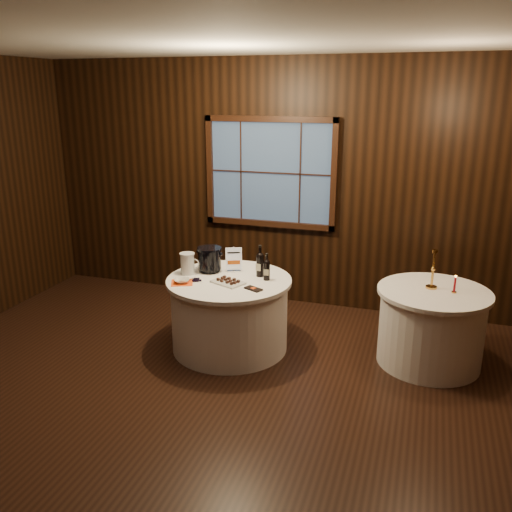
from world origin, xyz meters
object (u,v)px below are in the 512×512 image
(sign_stand, at_px, (234,263))
(ice_bucket, at_px, (210,259))
(side_table, at_px, (431,327))
(port_bottle_right, at_px, (267,268))
(chocolate_plate, at_px, (228,281))
(glass_pitcher, at_px, (188,263))
(cracker_bowl, at_px, (182,281))
(main_table, at_px, (230,313))
(port_bottle_left, at_px, (260,263))
(grape_bunch, at_px, (196,280))
(red_candle, at_px, (455,286))
(chocolate_box, at_px, (253,289))
(brass_candlestick, at_px, (433,274))

(sign_stand, relative_size, ice_bucket, 1.05)
(side_table, bearing_deg, port_bottle_right, -172.66)
(chocolate_plate, height_order, glass_pitcher, glass_pitcher)
(ice_bucket, height_order, cracker_bowl, ice_bucket)
(main_table, relative_size, ice_bucket, 4.87)
(port_bottle_left, distance_m, cracker_bowl, 0.82)
(port_bottle_right, relative_size, grape_bunch, 1.81)
(grape_bunch, bearing_deg, main_table, 32.75)
(red_candle, bearing_deg, side_table, 176.36)
(ice_bucket, xyz_separation_m, cracker_bowl, (-0.13, -0.41, -0.12))
(glass_pitcher, bearing_deg, grape_bunch, -52.83)
(chocolate_box, distance_m, grape_bunch, 0.62)
(brass_candlestick, bearing_deg, grape_bunch, -166.63)
(chocolate_plate, relative_size, chocolate_box, 2.11)
(ice_bucket, bearing_deg, port_bottle_right, -5.89)
(port_bottle_left, bearing_deg, chocolate_plate, -117.03)
(sign_stand, xyz_separation_m, cracker_bowl, (-0.37, -0.49, -0.07))
(side_table, relative_size, grape_bunch, 7.00)
(side_table, height_order, glass_pitcher, glass_pitcher)
(chocolate_plate, relative_size, glass_pitcher, 1.64)
(side_table, height_order, red_candle, red_candle)
(port_bottle_left, xyz_separation_m, chocolate_plate, (-0.24, -0.30, -0.13))
(main_table, bearing_deg, red_candle, 7.56)
(ice_bucket, xyz_separation_m, red_candle, (2.45, 0.13, -0.07))
(port_bottle_left, bearing_deg, sign_stand, -178.78)
(main_table, bearing_deg, brass_candlestick, 10.16)
(chocolate_plate, distance_m, grape_bunch, 0.32)
(port_bottle_left, bearing_deg, ice_bucket, -166.58)
(chocolate_plate, bearing_deg, grape_bunch, -169.87)
(brass_candlestick, height_order, red_candle, brass_candlestick)
(glass_pitcher, bearing_deg, red_candle, 0.65)
(chocolate_box, bearing_deg, port_bottle_left, 123.88)
(port_bottle_left, relative_size, glass_pitcher, 1.47)
(cracker_bowl, relative_size, red_candle, 0.86)
(ice_bucket, distance_m, glass_pitcher, 0.24)
(side_table, xyz_separation_m, port_bottle_right, (-1.63, -0.21, 0.50))
(side_table, bearing_deg, main_table, -171.47)
(chocolate_plate, height_order, red_candle, red_candle)
(ice_bucket, bearing_deg, port_bottle_left, 2.24)
(chocolate_plate, bearing_deg, ice_bucket, 137.89)
(sign_stand, height_order, brass_candlestick, brass_candlestick)
(side_table, xyz_separation_m, chocolate_box, (-1.67, -0.52, 0.39))
(side_table, xyz_separation_m, glass_pitcher, (-2.46, -0.28, 0.50))
(side_table, distance_m, chocolate_plate, 2.05)
(port_bottle_left, bearing_deg, glass_pitcher, -156.50)
(port_bottle_right, height_order, brass_candlestick, brass_candlestick)
(red_candle, bearing_deg, chocolate_box, -164.66)
(port_bottle_right, distance_m, glass_pitcher, 0.84)
(main_table, xyz_separation_m, cracker_bowl, (-0.41, -0.25, 0.40))
(main_table, height_order, port_bottle_left, port_bottle_left)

